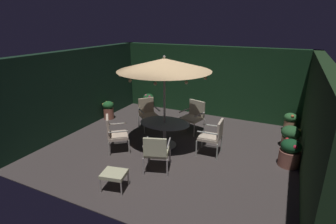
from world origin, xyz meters
name	(u,v)px	position (x,y,z in m)	size (l,w,h in m)	color
ground_plane	(174,145)	(0.00, 0.00, -0.01)	(7.20, 6.44, 0.02)	#443C3A
hedge_backdrop_rear	(208,81)	(0.00, 3.07, 1.29)	(7.20, 0.30, 2.58)	#16361D
hedge_backdrop_left	(79,89)	(-3.45, 0.00, 1.29)	(0.30, 6.44, 2.58)	black
hedge_backdrop_right	(316,122)	(3.45, 0.00, 1.29)	(0.30, 6.44, 2.58)	#1E351B
patio_dining_table	(165,128)	(-0.24, -0.14, 0.53)	(1.45, 1.10, 0.71)	#BCB0A9
patio_umbrella	(164,65)	(-0.24, -0.14, 2.33)	(2.51, 2.51, 2.57)	#BBB3A9
patio_chair_north	(148,112)	(-1.31, 0.79, 0.57)	(0.84, 0.83, 1.00)	#B3B1AA
patio_chair_northeast	(114,132)	(-1.35, -1.02, 0.56)	(0.81, 0.82, 1.00)	#B8B0A5
patio_chair_east	(156,150)	(0.20, -1.48, 0.56)	(0.74, 0.76, 0.95)	#B7AEAC
patio_chair_southeast	(213,135)	(1.17, -0.08, 0.58)	(0.61, 0.60, 0.99)	#B2B6AC
patio_chair_south	(194,114)	(0.14, 1.23, 0.57)	(0.77, 0.74, 1.00)	#BCB0AD
ottoman_footrest	(114,175)	(-0.29, -2.46, 0.34)	(0.58, 0.52, 0.40)	#B7AEA5
potted_plant_front_corner	(148,100)	(-2.41, 2.74, 0.31)	(0.43, 0.43, 0.58)	#806556
potted_plant_back_right	(290,136)	(3.03, 1.30, 0.34)	(0.53, 0.53, 0.64)	tan
potted_plant_back_left	(290,121)	(2.98, 2.54, 0.34)	(0.41, 0.41, 0.62)	tan
potted_plant_right_near	(290,153)	(3.04, 0.18, 0.35)	(0.50, 0.50, 0.70)	#9E5E4E
potted_plant_back_center	(108,109)	(-3.07, 0.94, 0.36)	(0.40, 0.40, 0.66)	#AF624D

